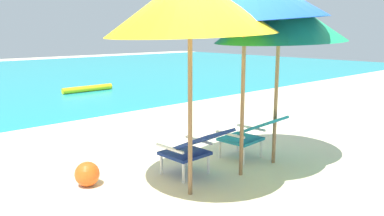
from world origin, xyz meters
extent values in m
plane|color=beige|center=(0.00, 4.00, 0.00)|extent=(40.00, 40.00, 0.00)
cylinder|color=yellow|center=(1.82, 7.33, 0.10)|extent=(1.60, 0.18, 0.18)
cube|color=navy|center=(-0.48, 0.17, 0.28)|extent=(0.54, 0.52, 0.04)
cube|color=navy|center=(-0.46, -0.19, 0.55)|extent=(0.54, 0.53, 0.27)
cylinder|color=white|center=(-0.70, 0.38, 0.13)|extent=(0.04, 0.04, 0.26)
cylinder|color=white|center=(-0.26, 0.39, 0.13)|extent=(0.04, 0.04, 0.26)
cylinder|color=white|center=(-0.69, -0.04, 0.13)|extent=(0.04, 0.04, 0.26)
cylinder|color=white|center=(-0.25, -0.03, 0.13)|extent=(0.04, 0.04, 0.26)
cube|color=white|center=(-0.74, 0.16, 0.40)|extent=(0.05, 0.50, 0.03)
cube|color=white|center=(-0.22, 0.18, 0.40)|extent=(0.05, 0.50, 0.03)
cube|color=teal|center=(0.56, 0.13, 0.28)|extent=(0.56, 0.54, 0.04)
cube|color=teal|center=(0.59, -0.24, 0.55)|extent=(0.56, 0.56, 0.27)
cylinder|color=white|center=(0.32, 0.32, 0.13)|extent=(0.04, 0.04, 0.26)
cylinder|color=white|center=(0.76, 0.35, 0.13)|extent=(0.04, 0.04, 0.26)
cylinder|color=white|center=(0.36, -0.10, 0.13)|extent=(0.04, 0.04, 0.26)
cylinder|color=white|center=(0.80, -0.06, 0.13)|extent=(0.04, 0.04, 0.26)
cube|color=white|center=(0.30, 0.11, 0.40)|extent=(0.07, 0.50, 0.03)
cube|color=white|center=(0.82, 0.15, 0.40)|extent=(0.07, 0.50, 0.03)
cylinder|color=olive|center=(-0.85, -0.34, 0.91)|extent=(0.05, 0.05, 1.81)
cone|color=yellow|center=(-0.85, -0.34, 2.09)|extent=(1.85, 1.83, 0.70)
cylinder|color=olive|center=(0.03, -0.34, 0.98)|extent=(0.05, 0.05, 1.95)
cylinder|color=olive|center=(0.73, -0.33, 0.86)|extent=(0.05, 0.05, 1.71)
cone|color=#1E9E60|center=(0.73, -0.33, 1.99)|extent=(1.84, 1.82, 0.68)
sphere|color=#EA5619|center=(-1.60, 0.66, 0.15)|extent=(0.30, 0.30, 0.30)
camera|label=1|loc=(-3.56, -3.38, 1.82)|focal=35.81mm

